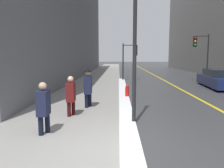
{
  "coord_description": "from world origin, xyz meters",
  "views": [
    {
      "loc": [
        -0.14,
        -4.86,
        2.19
      ],
      "look_at": [
        -0.4,
        4.0,
        1.05
      ],
      "focal_mm": 35.0,
      "sensor_mm": 36.0,
      "label": 1
    }
  ],
  "objects_px": {
    "traffic_light_far": "(200,48)",
    "pedestrian_nearside": "(71,94)",
    "pedestrian_with_shoulder_bag": "(44,106)",
    "fire_hydrant": "(127,92)",
    "pedestrian_in_fedora": "(88,86)",
    "parked_car_navy": "(220,79)",
    "lamp_post": "(135,33)",
    "traffic_light_near": "(131,54)"
  },
  "relations": [
    {
      "from": "pedestrian_nearside",
      "to": "pedestrian_in_fedora",
      "type": "distance_m",
      "value": 1.46
    },
    {
      "from": "pedestrian_in_fedora",
      "to": "fire_hydrant",
      "type": "height_order",
      "value": "pedestrian_in_fedora"
    },
    {
      "from": "traffic_light_far",
      "to": "pedestrian_with_shoulder_bag",
      "type": "xyz_separation_m",
      "value": [
        -9.03,
        -13.16,
        -2.09
      ]
    },
    {
      "from": "lamp_post",
      "to": "pedestrian_with_shoulder_bag",
      "type": "height_order",
      "value": "lamp_post"
    },
    {
      "from": "traffic_light_far",
      "to": "pedestrian_in_fedora",
      "type": "relative_size",
      "value": 2.4
    },
    {
      "from": "traffic_light_far",
      "to": "pedestrian_with_shoulder_bag",
      "type": "bearing_deg",
      "value": 61.04
    },
    {
      "from": "lamp_post",
      "to": "pedestrian_in_fedora",
      "type": "bearing_deg",
      "value": 127.84
    },
    {
      "from": "lamp_post",
      "to": "pedestrian_with_shoulder_bag",
      "type": "xyz_separation_m",
      "value": [
        -2.58,
        -0.97,
        -2.07
      ]
    },
    {
      "from": "pedestrian_nearside",
      "to": "lamp_post",
      "type": "bearing_deg",
      "value": 65.74
    },
    {
      "from": "traffic_light_far",
      "to": "fire_hydrant",
      "type": "bearing_deg",
      "value": 55.63
    },
    {
      "from": "traffic_light_far",
      "to": "fire_hydrant",
      "type": "relative_size",
      "value": 5.74
    },
    {
      "from": "parked_car_navy",
      "to": "traffic_light_near",
      "type": "bearing_deg",
      "value": 60.87
    },
    {
      "from": "pedestrian_nearside",
      "to": "fire_hydrant",
      "type": "bearing_deg",
      "value": 146.1
    },
    {
      "from": "traffic_light_near",
      "to": "pedestrian_in_fedora",
      "type": "distance_m",
      "value": 10.5
    },
    {
      "from": "lamp_post",
      "to": "traffic_light_far",
      "type": "height_order",
      "value": "lamp_post"
    },
    {
      "from": "pedestrian_with_shoulder_bag",
      "to": "traffic_light_far",
      "type": "bearing_deg",
      "value": 143.59
    },
    {
      "from": "pedestrian_nearside",
      "to": "fire_hydrant",
      "type": "distance_m",
      "value": 4.15
    },
    {
      "from": "traffic_light_near",
      "to": "parked_car_navy",
      "type": "bearing_deg",
      "value": -29.67
    },
    {
      "from": "lamp_post",
      "to": "pedestrian_with_shoulder_bag",
      "type": "bearing_deg",
      "value": -159.31
    },
    {
      "from": "lamp_post",
      "to": "traffic_light_near",
      "type": "relative_size",
      "value": 1.47
    },
    {
      "from": "pedestrian_in_fedora",
      "to": "fire_hydrant",
      "type": "bearing_deg",
      "value": 138.27
    },
    {
      "from": "pedestrian_in_fedora",
      "to": "traffic_light_near",
      "type": "bearing_deg",
      "value": 164.65
    },
    {
      "from": "lamp_post",
      "to": "fire_hydrant",
      "type": "relative_size",
      "value": 6.88
    },
    {
      "from": "lamp_post",
      "to": "traffic_light_far",
      "type": "relative_size",
      "value": 1.2
    },
    {
      "from": "traffic_light_far",
      "to": "pedestrian_nearside",
      "type": "relative_size",
      "value": 2.73
    },
    {
      "from": "pedestrian_with_shoulder_bag",
      "to": "fire_hydrant",
      "type": "xyz_separation_m",
      "value": [
        2.53,
        5.38,
        -0.47
      ]
    },
    {
      "from": "parked_car_navy",
      "to": "fire_hydrant",
      "type": "relative_size",
      "value": 6.96
    },
    {
      "from": "traffic_light_near",
      "to": "traffic_light_far",
      "type": "distance_m",
      "value": 5.87
    },
    {
      "from": "traffic_light_far",
      "to": "parked_car_navy",
      "type": "height_order",
      "value": "traffic_light_far"
    },
    {
      "from": "lamp_post",
      "to": "traffic_light_near",
      "type": "bearing_deg",
      "value": 87.17
    },
    {
      "from": "pedestrian_with_shoulder_bag",
      "to": "parked_car_navy",
      "type": "distance_m",
      "value": 13.09
    },
    {
      "from": "pedestrian_with_shoulder_bag",
      "to": "parked_car_navy",
      "type": "bearing_deg",
      "value": 133.92
    },
    {
      "from": "traffic_light_far",
      "to": "pedestrian_in_fedora",
      "type": "distance_m",
      "value": 13.02
    },
    {
      "from": "traffic_light_near",
      "to": "fire_hydrant",
      "type": "height_order",
      "value": "traffic_light_near"
    },
    {
      "from": "lamp_post",
      "to": "parked_car_navy",
      "type": "xyz_separation_m",
      "value": [
        6.53,
        8.42,
        -2.28
      ]
    },
    {
      "from": "pedestrian_nearside",
      "to": "fire_hydrant",
      "type": "height_order",
      "value": "pedestrian_nearside"
    },
    {
      "from": "parked_car_navy",
      "to": "fire_hydrant",
      "type": "height_order",
      "value": "parked_car_navy"
    },
    {
      "from": "traffic_light_near",
      "to": "pedestrian_in_fedora",
      "type": "height_order",
      "value": "traffic_light_near"
    },
    {
      "from": "pedestrian_nearside",
      "to": "parked_car_navy",
      "type": "distance_m",
      "value": 11.54
    },
    {
      "from": "traffic_light_far",
      "to": "pedestrian_with_shoulder_bag",
      "type": "height_order",
      "value": "traffic_light_far"
    },
    {
      "from": "pedestrian_with_shoulder_bag",
      "to": "pedestrian_in_fedora",
      "type": "distance_m",
      "value": 3.38
    },
    {
      "from": "traffic_light_far",
      "to": "parked_car_navy",
      "type": "relative_size",
      "value": 0.82
    }
  ]
}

